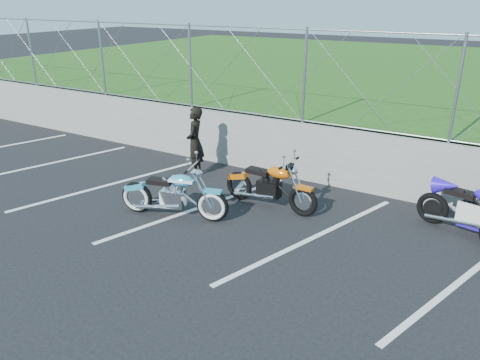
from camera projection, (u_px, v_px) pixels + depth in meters
The scene contains 9 objects.
ground at pixel (169, 227), 8.42m from camera, with size 90.00×90.00×0.00m, color black.
retaining_wall at pixel (262, 144), 10.98m from camera, with size 30.00×0.22×1.30m, color slate.
grass_field at pixel (379, 82), 18.96m from camera, with size 30.00×20.00×1.30m, color #1F4913.
chain_link_fence at pixel (263, 73), 10.37m from camera, with size 28.00×0.03×2.00m.
parking_lines at pixel (254, 221), 8.64m from camera, with size 18.29×4.31×0.01m.
cruiser_turquoise at pixel (175, 196), 8.68m from camera, with size 2.08×0.77×1.06m.
naked_orange at pixel (271, 187), 9.06m from camera, with size 2.03×0.69×1.01m.
sportbike_blue at pixel (476, 212), 7.97m from camera, with size 1.96×0.70×1.03m.
person_standing at pixel (195, 142), 10.62m from camera, with size 0.58×0.38×1.59m, color black.
Camera 1 is at (4.98, -5.79, 3.87)m, focal length 35.00 mm.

